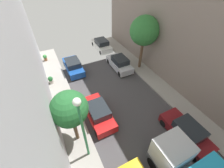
# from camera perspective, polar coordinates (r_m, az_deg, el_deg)

# --- Properties ---
(parked_car_left_3) EXTENTS (1.78, 4.20, 1.57)m
(parked_car_left_3) POSITION_cam_1_polar(r_m,az_deg,el_deg) (13.16, -5.29, -10.97)
(parked_car_left_3) COLOR red
(parked_car_left_3) RESTS_ON ground
(parked_car_left_4) EXTENTS (1.78, 4.20, 1.57)m
(parked_car_left_4) POSITION_cam_1_polar(r_m,az_deg,el_deg) (18.98, -14.66, 6.69)
(parked_car_left_4) COLOR #194799
(parked_car_left_4) RESTS_ON ground
(parked_car_right_2) EXTENTS (1.78, 4.20, 1.57)m
(parked_car_right_2) POSITION_cam_1_polar(r_m,az_deg,el_deg) (13.37, 26.69, -16.14)
(parked_car_right_2) COLOR maroon
(parked_car_right_2) RESTS_ON ground
(parked_car_right_3) EXTENTS (1.78, 4.20, 1.57)m
(parked_car_right_3) POSITION_cam_1_polar(r_m,az_deg,el_deg) (18.92, 2.91, 7.97)
(parked_car_right_3) COLOR silver
(parked_car_right_3) RESTS_ON ground
(parked_car_right_4) EXTENTS (1.78, 4.20, 1.57)m
(parked_car_right_4) POSITION_cam_1_polar(r_m,az_deg,el_deg) (23.37, -4.05, 14.82)
(parked_car_right_4) COLOR white
(parked_car_right_4) RESTS_ON ground
(street_tree_1) EXTENTS (3.22, 3.22, 6.29)m
(street_tree_1) POSITION_cam_1_polar(r_m,az_deg,el_deg) (17.46, 12.33, 19.26)
(street_tree_1) COLOR brown
(street_tree_1) RESTS_ON sidewalk_right
(street_tree_2) EXTENTS (2.45, 2.45, 4.78)m
(street_tree_2) POSITION_cam_1_polar(r_m,az_deg,el_deg) (9.93, -16.03, -9.23)
(street_tree_2) COLOR brown
(street_tree_2) RESTS_ON sidewalk_left
(potted_plant_2) EXTENTS (0.51, 0.51, 0.87)m
(potted_plant_2) POSITION_cam_1_polar(r_m,az_deg,el_deg) (22.19, -24.32, 9.30)
(potted_plant_2) COLOR brown
(potted_plant_2) RESTS_ON sidewalk_left
(potted_plant_5) EXTENTS (0.52, 0.52, 0.86)m
(potted_plant_5) POSITION_cam_1_polar(r_m,az_deg,el_deg) (17.80, -22.53, 1.52)
(potted_plant_5) COLOR #B2A899
(potted_plant_5) RESTS_ON sidewalk_left
(lamp_post) EXTENTS (0.44, 0.44, 5.82)m
(lamp_post) POSITION_cam_1_polar(r_m,az_deg,el_deg) (8.75, -11.52, -14.66)
(lamp_post) COLOR #26723F
(lamp_post) RESTS_ON sidewalk_left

